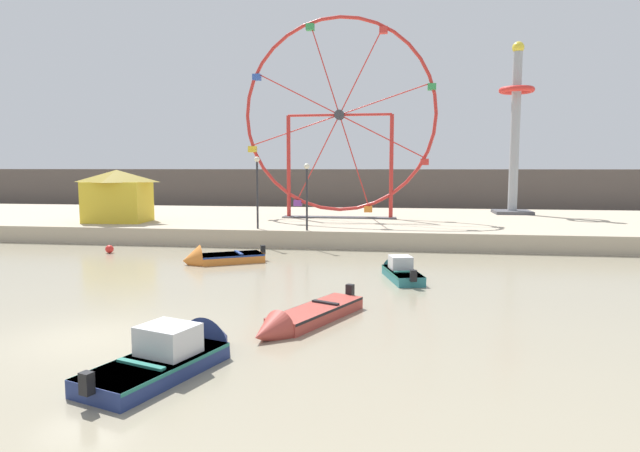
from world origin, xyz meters
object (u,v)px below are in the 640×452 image
promenade_lamp_near (307,187)px  mooring_buoy_orange (109,249)px  motorboat_faded_red (301,319)px  promenade_lamp_far (257,182)px  motorboat_navy_blue (182,352)px  ferris_wheel_red_frame (339,118)px  motorboat_orange_hull (215,259)px  drop_tower_steel_tower (515,130)px  carnival_booth_yellow_awning (117,195)px  motorboat_teal_painted (399,270)px

promenade_lamp_near → mooring_buoy_orange: (-10.27, -3.43, -3.31)m
motorboat_faded_red → promenade_lamp_far: 17.14m
motorboat_navy_blue → promenade_lamp_far: 19.91m
motorboat_navy_blue → mooring_buoy_orange: motorboat_navy_blue is taller
motorboat_faded_red → ferris_wheel_red_frame: 24.77m
motorboat_faded_red → mooring_buoy_orange: size_ratio=11.05×
promenade_lamp_far → promenade_lamp_near: bearing=-8.7°
motorboat_orange_hull → drop_tower_steel_tower: bearing=-162.3°
motorboat_orange_hull → ferris_wheel_red_frame: (4.51, 13.68, 7.85)m
motorboat_navy_blue → carnival_booth_yellow_awning: size_ratio=1.05×
drop_tower_steel_tower → promenade_lamp_near: size_ratio=3.42×
drop_tower_steel_tower → carnival_booth_yellow_awning: drop_tower_steel_tower is taller
motorboat_faded_red → drop_tower_steel_tower: drop_tower_steel_tower is taller
motorboat_teal_painted → promenade_lamp_far: bearing=31.3°
drop_tower_steel_tower → ferris_wheel_red_frame: bearing=-156.6°
motorboat_teal_painted → promenade_lamp_near: size_ratio=1.07×
motorboat_faded_red → carnival_booth_yellow_awning: carnival_booth_yellow_awning is taller
motorboat_orange_hull → carnival_booth_yellow_awning: size_ratio=0.93×
motorboat_teal_painted → ferris_wheel_red_frame: size_ratio=0.29×
motorboat_orange_hull → promenade_lamp_far: bearing=-125.2°
motorboat_teal_painted → carnival_booth_yellow_awning: carnival_booth_yellow_awning is taller
motorboat_faded_red → ferris_wheel_red_frame: ferris_wheel_red_frame is taller
carnival_booth_yellow_awning → motorboat_orange_hull: bearing=-45.1°
carnival_booth_yellow_awning → mooring_buoy_orange: 7.51m
promenade_lamp_far → mooring_buoy_orange: size_ratio=9.61×
carnival_booth_yellow_awning → promenade_lamp_far: 10.53m
carnival_booth_yellow_awning → promenade_lamp_far: promenade_lamp_far is taller
motorboat_teal_painted → drop_tower_steel_tower: size_ratio=0.31×
motorboat_orange_hull → motorboat_navy_blue: (3.84, -13.25, 0.07)m
motorboat_navy_blue → ferris_wheel_red_frame: size_ratio=0.33×
carnival_booth_yellow_awning → promenade_lamp_near: promenade_lamp_near is taller
promenade_lamp_far → mooring_buoy_orange: (-7.24, -3.89, -3.54)m
motorboat_navy_blue → motorboat_faded_red: (2.21, 3.49, -0.08)m
motorboat_navy_blue → carnival_booth_yellow_awning: carnival_booth_yellow_awning is taller
ferris_wheel_red_frame → promenade_lamp_far: size_ratio=3.32×
motorboat_faded_red → motorboat_teal_painted: bearing=-175.3°
motorboat_teal_painted → mooring_buoy_orange: (-15.55, 4.22, -0.06)m
motorboat_faded_red → drop_tower_steel_tower: size_ratio=0.37×
motorboat_teal_painted → motorboat_faded_red: bearing=145.7°
motorboat_orange_hull → motorboat_faded_red: motorboat_orange_hull is taller
carnival_booth_yellow_awning → promenade_lamp_far: size_ratio=1.04×
motorboat_teal_painted → ferris_wheel_red_frame: ferris_wheel_red_frame is taller
motorboat_orange_hull → promenade_lamp_far: (0.54, 6.07, 3.53)m
motorboat_orange_hull → carnival_booth_yellow_awning: carnival_booth_yellow_awning is taller
motorboat_orange_hull → promenade_lamp_near: 7.43m
ferris_wheel_red_frame → motorboat_navy_blue: bearing=-91.4°
motorboat_navy_blue → drop_tower_steel_tower: 36.01m
drop_tower_steel_tower → motorboat_navy_blue: bearing=-112.8°
motorboat_navy_blue → motorboat_faded_red: size_ratio=0.95×
ferris_wheel_red_frame → carnival_booth_yellow_awning: ferris_wheel_red_frame is taller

